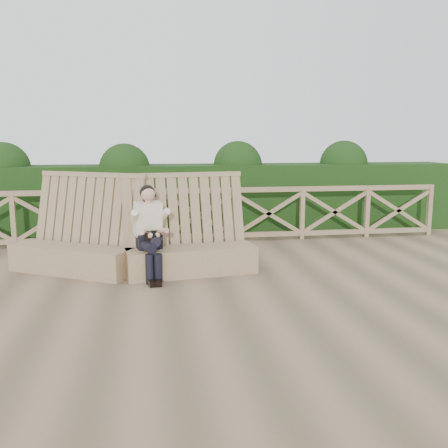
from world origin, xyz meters
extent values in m
plane|color=brown|center=(0.00, 0.00, 0.00)|extent=(60.00, 60.00, 0.00)
cube|color=#7F6648|center=(-2.23, 1.46, 0.21)|extent=(1.98, 1.43, 0.43)
cube|color=#7F6648|center=(-2.09, 1.69, 0.79)|extent=(1.95, 1.37, 1.55)
cube|color=#7F6648|center=(-0.37, 1.10, 0.21)|extent=(2.05, 0.77, 0.43)
cube|color=#7F6648|center=(-0.41, 1.37, 0.79)|extent=(2.04, 0.71, 1.55)
cube|color=black|center=(-1.02, 1.11, 0.54)|extent=(0.41, 0.33, 0.22)
cube|color=beige|center=(-1.03, 1.16, 0.88)|extent=(0.46, 0.37, 0.53)
sphere|color=tan|center=(-1.02, 1.11, 1.26)|extent=(0.25, 0.25, 0.21)
sphere|color=black|center=(-1.02, 1.15, 1.28)|extent=(0.28, 0.28, 0.23)
cylinder|color=black|center=(-1.06, 0.89, 0.52)|extent=(0.25, 0.48, 0.15)
cylinder|color=black|center=(-0.90, 0.94, 0.59)|extent=(0.25, 0.49, 0.17)
cylinder|color=black|center=(-1.02, 0.67, 0.21)|extent=(0.14, 0.14, 0.43)
cylinder|color=black|center=(-0.90, 0.68, 0.21)|extent=(0.14, 0.14, 0.43)
cube|color=black|center=(-1.00, 0.58, 0.04)|extent=(0.14, 0.25, 0.08)
cube|color=black|center=(-0.90, 0.58, 0.04)|extent=(0.14, 0.25, 0.08)
cube|color=black|center=(-0.96, 0.94, 0.64)|extent=(0.23, 0.16, 0.14)
cube|color=black|center=(-0.94, 0.78, 0.70)|extent=(0.09, 0.10, 0.12)
cube|color=#927B55|center=(0.00, 3.50, 1.05)|extent=(10.10, 0.07, 0.10)
cube|color=#927B55|center=(0.00, 3.50, 0.12)|extent=(10.10, 0.07, 0.10)
cube|color=black|center=(0.00, 4.70, 0.75)|extent=(12.00, 1.20, 1.50)
camera|label=1|loc=(-1.02, -6.39, 2.09)|focal=40.00mm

